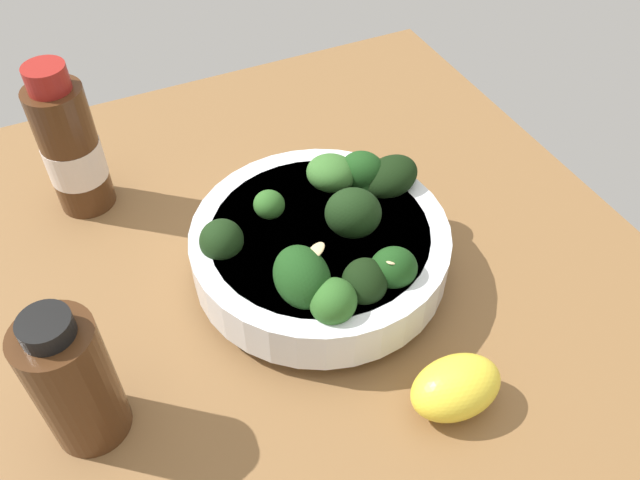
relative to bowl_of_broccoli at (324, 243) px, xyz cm
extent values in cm
cube|color=brown|center=(3.43, 1.66, -5.95)|extent=(58.11, 58.11, 4.56)
cylinder|color=white|center=(0.13, 0.25, -3.04)|extent=(11.21, 11.21, 1.26)
cylinder|color=white|center=(0.13, 0.25, -0.52)|extent=(20.38, 20.38, 3.78)
cylinder|color=silver|center=(0.13, 0.25, 0.97)|extent=(17.16, 17.16, 0.80)
cylinder|color=#589D47|center=(3.48, -5.58, 0.34)|extent=(1.48, 1.53, 1.13)
ellipsoid|color=#194216|center=(3.48, -5.58, 1.63)|extent=(4.01, 4.16, 2.90)
cylinder|color=#589D47|center=(3.94, 2.93, 0.49)|extent=(1.35, 1.69, 1.70)
ellipsoid|color=#2D6023|center=(3.94, 2.93, 1.98)|extent=(3.54, 3.74, 3.54)
cylinder|color=#4A8F3C|center=(2.05, 7.59, -0.15)|extent=(2.12, 1.84, 2.02)
ellipsoid|color=black|center=(2.05, 7.59, 1.69)|extent=(5.44, 5.01, 4.24)
cylinder|color=#4A8F3C|center=(-4.48, 3.80, 0.63)|extent=(2.35, 2.10, 1.89)
ellipsoid|color=#194216|center=(-4.48, 3.80, 2.48)|extent=(6.11, 5.18, 6.06)
cylinder|color=#589D47|center=(-6.96, 2.56, 0.09)|extent=(1.80, 1.86, 1.98)
ellipsoid|color=#2D6023|center=(-6.96, 2.56, 1.94)|extent=(5.82, 4.98, 5.04)
cylinder|color=#2F662B|center=(-6.27, -0.27, 0.32)|extent=(1.39, 1.42, 1.10)
ellipsoid|color=black|center=(-6.27, -0.27, 1.85)|extent=(5.54, 5.06, 4.38)
cylinder|color=#2F662B|center=(4.95, -3.04, 0.40)|extent=(1.99, 1.86, 1.77)
ellipsoid|color=#386B2B|center=(4.95, -3.04, 2.34)|extent=(5.95, 5.86, 4.24)
cylinder|color=#589D47|center=(2.72, -7.34, 0.38)|extent=(2.00, 1.97, 1.47)
ellipsoid|color=black|center=(2.72, -7.34, 2.08)|extent=(3.89, 5.42, 4.31)
cylinder|color=#4A8F3C|center=(-5.99, -2.77, 0.36)|extent=(1.71, 1.88, 1.35)
ellipsoid|color=#194216|center=(-5.99, -2.77, 1.83)|extent=(4.20, 4.94, 5.20)
cylinder|color=#589D47|center=(-0.41, -2.30, 0.82)|extent=(1.73, 1.69, 1.70)
ellipsoid|color=black|center=(-0.41, -2.30, 2.70)|extent=(5.46, 5.97, 4.86)
cylinder|color=#3C7A32|center=(4.12, -5.51, 0.31)|extent=(1.94, 1.62, 1.78)
ellipsoid|color=#194216|center=(4.12, -5.51, 2.18)|extent=(6.27, 5.24, 5.67)
ellipsoid|color=#DBBC84|center=(0.59, -2.88, 3.56)|extent=(1.97, 2.03, 0.76)
ellipsoid|color=#DBBC84|center=(-3.85, 2.45, 3.95)|extent=(1.78, 2.08, 0.61)
ellipsoid|color=#DBBC84|center=(-4.21, 4.47, 3.39)|extent=(1.36, 1.92, 0.97)
ellipsoid|color=#DBBC84|center=(-6.16, -2.60, 2.99)|extent=(1.79, 2.04, 1.08)
ellipsoid|color=#DBBC84|center=(-3.92, 2.89, 3.29)|extent=(1.57, 2.08, 1.31)
ellipsoid|color=yellow|center=(-14.70, -3.02, -1.57)|extent=(4.59, 6.71, 4.20)
cylinder|color=#472814|center=(17.16, 15.90, 2.34)|extent=(4.89, 4.89, 12.00)
cylinder|color=maroon|center=(17.16, 15.90, 9.39)|extent=(3.41, 3.41, 2.12)
cylinder|color=beige|center=(17.16, 15.90, 1.24)|extent=(4.99, 4.99, 3.55)
cylinder|color=#472814|center=(-5.71, 20.01, 1.55)|extent=(5.08, 5.08, 10.43)
cylinder|color=black|center=(-5.71, 20.01, 7.42)|extent=(3.13, 3.13, 1.30)
camera|label=1|loc=(-31.92, 15.17, 37.21)|focal=36.48mm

